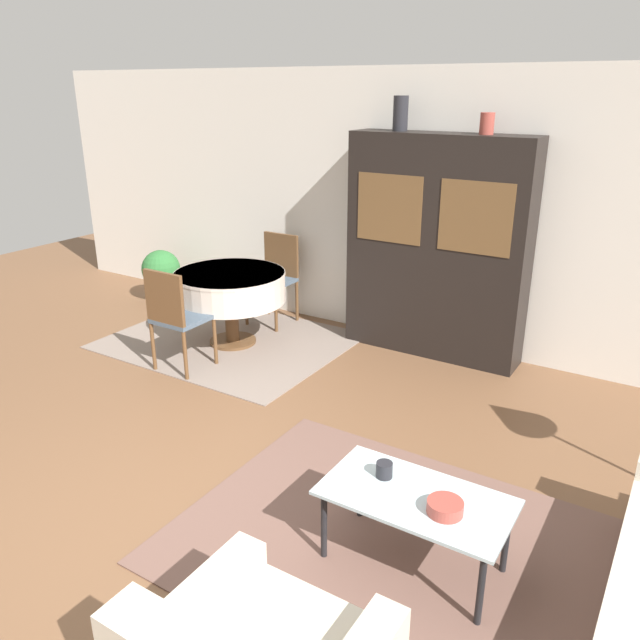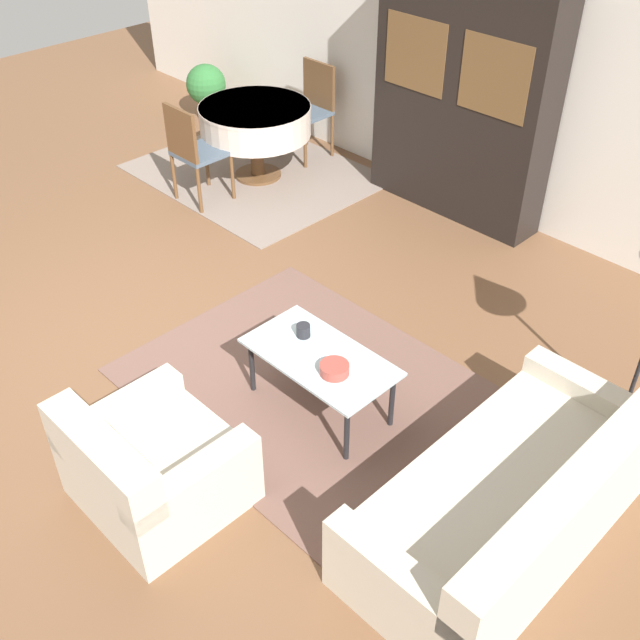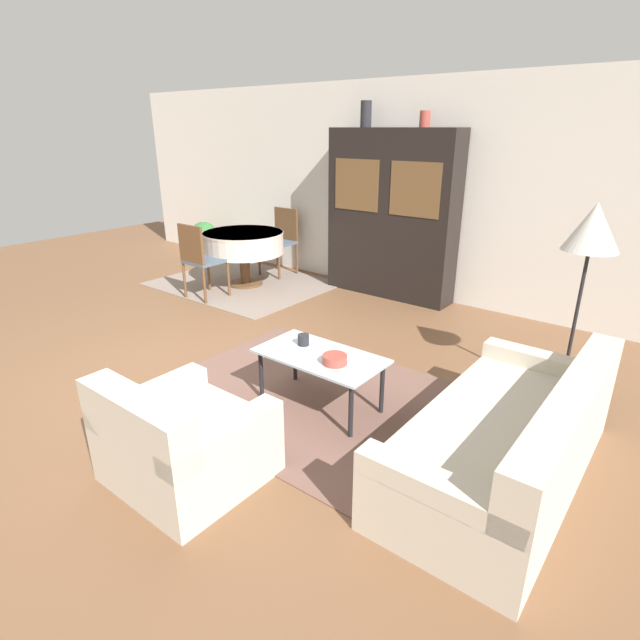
% 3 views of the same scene
% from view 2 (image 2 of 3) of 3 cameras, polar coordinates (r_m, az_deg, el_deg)
% --- Properties ---
extents(ground_plane, '(14.00, 14.00, 0.00)m').
position_cam_2_polar(ground_plane, '(5.75, -13.31, -2.24)').
color(ground_plane, brown).
extents(wall_back, '(10.00, 0.06, 2.70)m').
position_cam_2_polar(wall_back, '(7.31, 10.50, 19.18)').
color(wall_back, silver).
rests_on(wall_back, ground_plane).
extents(area_rug, '(2.52, 1.91, 0.01)m').
position_cam_2_polar(area_rug, '(5.25, -0.49, -5.43)').
color(area_rug, brown).
rests_on(area_rug, ground_plane).
extents(dining_rug, '(2.36, 1.89, 0.01)m').
position_cam_2_polar(dining_rug, '(8.07, -4.97, 11.07)').
color(dining_rug, gray).
rests_on(dining_rug, ground_plane).
extents(couch, '(0.92, 1.97, 0.75)m').
position_cam_2_polar(couch, '(4.38, 14.54, -13.29)').
color(couch, beige).
rests_on(couch, ground_plane).
extents(armchair, '(0.89, 0.84, 0.72)m').
position_cam_2_polar(armchair, '(4.51, -12.72, -10.92)').
color(armchair, beige).
rests_on(armchair, ground_plane).
extents(coffee_table, '(1.02, 0.54, 0.45)m').
position_cam_2_polar(coffee_table, '(4.86, -0.00, -3.16)').
color(coffee_table, black).
rests_on(coffee_table, area_rug).
extents(display_cabinet, '(1.74, 0.40, 2.12)m').
position_cam_2_polar(display_cabinet, '(7.07, 10.79, 16.02)').
color(display_cabinet, black).
rests_on(display_cabinet, ground_plane).
extents(dining_table, '(1.12, 1.12, 0.76)m').
position_cam_2_polar(dining_table, '(7.76, -4.96, 14.88)').
color(dining_table, brown).
rests_on(dining_table, dining_rug).
extents(dining_chair_near, '(0.44, 0.44, 0.98)m').
position_cam_2_polar(dining_chair_near, '(7.34, -9.67, 12.78)').
color(dining_chair_near, brown).
rests_on(dining_chair_near, dining_rug).
extents(dining_chair_far, '(0.44, 0.44, 0.98)m').
position_cam_2_polar(dining_chair_far, '(8.25, -0.67, 16.14)').
color(dining_chair_far, brown).
rests_on(dining_chair_far, dining_rug).
extents(cup, '(0.09, 0.09, 0.09)m').
position_cam_2_polar(cup, '(4.97, -1.28, -0.81)').
color(cup, '#232328').
rests_on(cup, coffee_table).
extents(bowl, '(0.19, 0.19, 0.07)m').
position_cam_2_polar(bowl, '(4.68, 1.10, -3.74)').
color(bowl, '#9E4238').
rests_on(bowl, coffee_table).
extents(potted_plant, '(0.47, 0.47, 0.65)m').
position_cam_2_polar(potted_plant, '(9.36, -8.66, 17.14)').
color(potted_plant, '#93664C').
rests_on(potted_plant, ground_plane).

